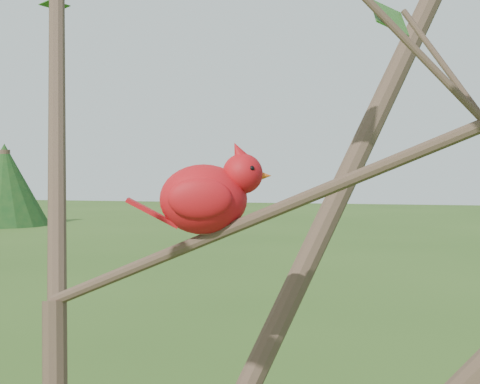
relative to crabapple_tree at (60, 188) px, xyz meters
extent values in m
ellipsoid|color=red|center=(0.16, 0.11, -0.02)|extent=(0.14, 0.12, 0.10)
sphere|color=red|center=(0.21, 0.12, 0.02)|extent=(0.07, 0.07, 0.06)
cone|color=red|center=(0.21, 0.12, 0.04)|extent=(0.05, 0.04, 0.04)
cone|color=#D85914|center=(0.24, 0.13, 0.01)|extent=(0.03, 0.03, 0.02)
ellipsoid|color=black|center=(0.23, 0.13, 0.01)|extent=(0.02, 0.03, 0.03)
cube|color=red|center=(0.09, 0.09, -0.04)|extent=(0.08, 0.05, 0.04)
ellipsoid|color=red|center=(0.14, 0.14, -0.02)|extent=(0.09, 0.05, 0.06)
ellipsoid|color=red|center=(0.17, 0.07, -0.02)|extent=(0.09, 0.05, 0.06)
cylinder|color=#432E24|center=(-13.72, 22.59, -0.78)|extent=(0.40, 0.40, 2.69)
cone|color=#133814|center=(-13.72, 22.59, -0.67)|extent=(3.14, 3.14, 2.91)
camera|label=1|loc=(0.44, -0.86, 0.03)|focal=55.00mm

